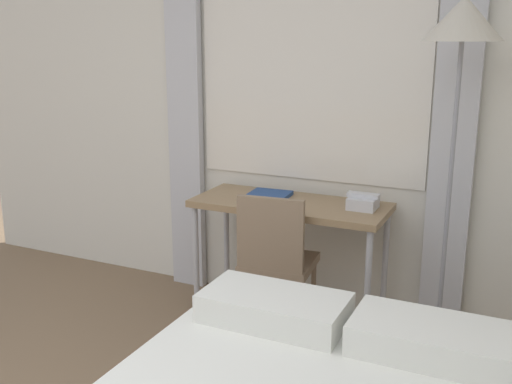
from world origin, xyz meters
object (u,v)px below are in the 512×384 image
desk_chair (276,257)px  desk (290,214)px  standing_lamp (461,48)px  telephone (363,202)px  book (270,194)px

desk_chair → desk: bearing=84.8°
standing_lamp → telephone: 1.00m
desk → desk_chair: size_ratio=1.32×
book → telephone: bearing=-2.0°
desk → desk_chair: desk_chair is taller
telephone → desk: bearing=-174.7°
desk → telephone: (0.43, 0.04, 0.11)m
desk_chair → book: size_ratio=3.45×
desk → standing_lamp: size_ratio=0.61×
desk → standing_lamp: standing_lamp is taller
standing_lamp → desk_chair: bearing=-173.5°
standing_lamp → telephone: bearing=162.2°
desk → standing_lamp: 1.34m
desk_chair → book: desk_chair is taller
desk → book: book is taller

